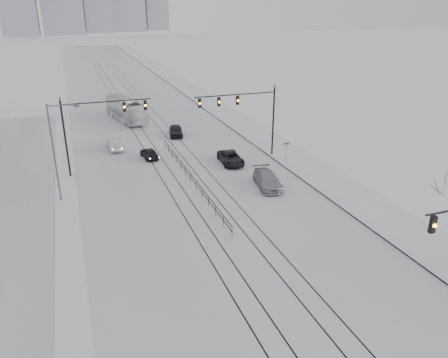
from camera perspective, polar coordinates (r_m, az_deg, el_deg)
The scene contains 15 objects.
road at distance 72.68m, azimuth -10.81°, elevation 8.14°, with size 22.00×260.00×0.02m, color silver.
sidewalk_east at distance 75.82m, azimuth -0.59°, elevation 9.15°, with size 5.00×260.00×0.16m, color silver.
curb at distance 75.09m, azimuth -2.38°, elevation 8.99°, with size 0.10×260.00×0.12m, color gray.
tram_rails at distance 53.74m, azimuth -7.24°, elevation 3.43°, with size 5.30×180.00×0.01m.
traffic_mast_ne at distance 49.91m, azimuth 3.02°, elevation 8.98°, with size 9.60×0.37×8.00m.
traffic_mast_nw at distance 47.31m, azimuth -16.64°, elevation 7.12°, with size 9.10×0.37×8.00m.
street_light_west at distance 41.61m, azimuth -21.03°, elevation 4.04°, with size 2.73×0.25×9.00m.
median_fence at distance 44.43m, azimuth -4.39°, elevation 0.18°, with size 0.06×24.00×1.00m.
street_sign at distance 49.93m, azimuth 8.12°, elevation 3.84°, with size 0.70×0.06×2.40m.
sedan_sb_inner at distance 52.00m, azimuth -9.75°, elevation 3.34°, with size 1.48×3.67×1.25m, color black.
sedan_sb_outer at distance 56.09m, azimuth -14.14°, elevation 4.47°, with size 1.52×4.35×1.43m, color silver.
sedan_nb_front at distance 49.50m, azimuth 0.89°, elevation 2.75°, with size 2.22×4.80×1.34m, color black.
sedan_nb_right at distance 43.36m, azimuth 5.69°, elevation -0.12°, with size 2.09×5.14×1.49m, color #97989E.
sedan_nb_far at distance 60.44m, azimuth -6.31°, elevation 6.29°, with size 1.74×4.32×1.47m, color black.
box_truck at distance 69.99m, azimuth -12.76°, elevation 8.83°, with size 2.77×11.83×3.29m, color white.
Camera 1 is at (-10.61, -9.85, 17.07)m, focal length 35.00 mm.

